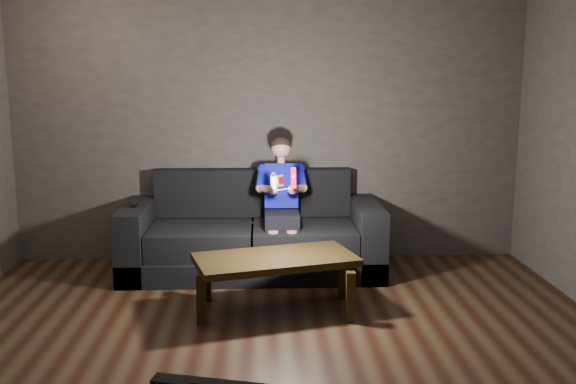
{
  "coord_description": "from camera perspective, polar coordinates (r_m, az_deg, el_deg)",
  "views": [
    {
      "loc": [
        -0.07,
        -3.81,
        1.86
      ],
      "look_at": [
        0.15,
        1.55,
        0.85
      ],
      "focal_mm": 40.0,
      "sensor_mm": 36.0,
      "label": 1
    }
  ],
  "objects": [
    {
      "name": "back_wall",
      "position": [
        6.33,
        -1.71,
        6.03
      ],
      "size": [
        5.0,
        0.04,
        2.7
      ],
      "primitive_type": "cube",
      "color": "#36302E",
      "rests_on": "ground"
    },
    {
      "name": "sofa",
      "position": [
        6.08,
        -3.15,
        -4.22
      ],
      "size": [
        2.38,
        1.03,
        0.92
      ],
      "color": "black",
      "rests_on": "floor"
    },
    {
      "name": "wii_remote_black",
      "position": [
        6.03,
        -13.46,
        -1.07
      ],
      "size": [
        0.05,
        0.16,
        0.03
      ],
      "color": "black",
      "rests_on": "sofa"
    },
    {
      "name": "child",
      "position": [
        5.92,
        -0.58,
        -0.02
      ],
      "size": [
        0.47,
        0.57,
        1.15
      ],
      "color": "black",
      "rests_on": "sofa"
    },
    {
      "name": "coffee_table",
      "position": [
        5.03,
        -1.13,
        -6.38
      ],
      "size": [
        1.35,
        0.92,
        0.45
      ],
      "color": "black",
      "rests_on": "floor"
    },
    {
      "name": "wii_remote_red",
      "position": [
        5.45,
        0.48,
        1.26
      ],
      "size": [
        0.05,
        0.07,
        0.18
      ],
      "color": "red",
      "rests_on": "child"
    },
    {
      "name": "floor",
      "position": [
        4.24,
        -1.23,
        -15.33
      ],
      "size": [
        5.0,
        5.0,
        0.0
      ],
      "primitive_type": "plane",
      "color": "black",
      "rests_on": "ground"
    },
    {
      "name": "nunchuk_white",
      "position": [
        5.45,
        -1.27,
        0.97
      ],
      "size": [
        0.09,
        0.11,
        0.16
      ],
      "color": "white",
      "rests_on": "child"
    },
    {
      "name": "front_wall",
      "position": [
        1.41,
        0.53,
        -10.43
      ],
      "size": [
        5.0,
        0.04,
        2.7
      ],
      "primitive_type": "cube",
      "color": "#36302E",
      "rests_on": "ground"
    }
  ]
}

